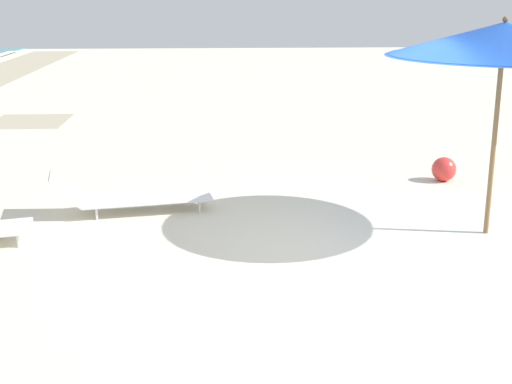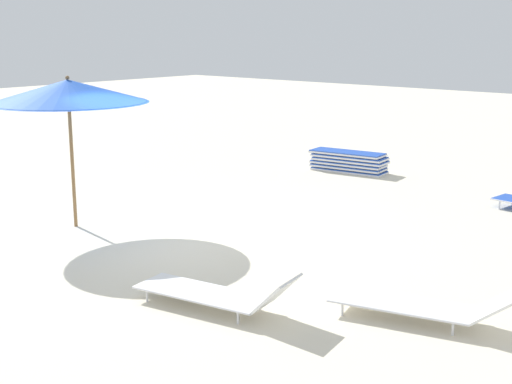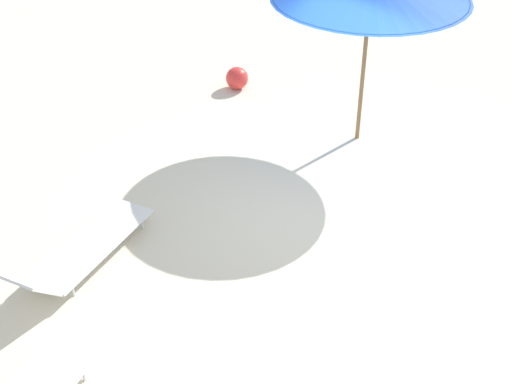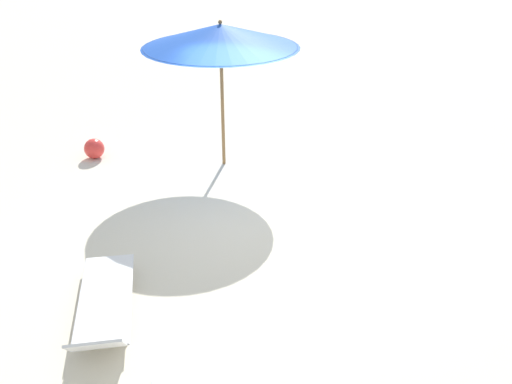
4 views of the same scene
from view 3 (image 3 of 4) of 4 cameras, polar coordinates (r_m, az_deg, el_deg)
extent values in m
cube|color=beige|center=(9.40, 5.67, -2.00)|extent=(60.00, 60.00, 0.16)
cylinder|color=olive|center=(10.48, 8.61, 9.95)|extent=(0.06, 0.06, 2.38)
cylinder|color=silver|center=(7.38, -13.62, -14.01)|extent=(0.03, 0.03, 0.16)
cylinder|color=silver|center=(7.62, -16.89, -12.73)|extent=(0.03, 0.03, 0.16)
cube|color=white|center=(8.74, -13.04, -3.98)|extent=(0.90, 1.84, 0.03)
cylinder|color=silver|center=(8.58, -11.45, -4.56)|extent=(0.34, 1.74, 0.03)
cylinder|color=silver|center=(8.91, -14.56, -3.41)|extent=(0.34, 1.74, 0.03)
cube|color=white|center=(8.04, -17.85, -7.07)|extent=(0.64, 0.50, 0.42)
cylinder|color=silver|center=(9.09, -9.08, -2.52)|extent=(0.03, 0.03, 0.16)
cylinder|color=silver|center=(9.35, -11.67, -1.65)|extent=(0.03, 0.03, 0.16)
cylinder|color=silver|center=(8.28, -14.43, -7.62)|extent=(0.03, 0.03, 0.16)
cylinder|color=silver|center=(8.57, -17.09, -6.50)|extent=(0.03, 0.03, 0.16)
sphere|color=red|center=(12.32, -1.53, 9.09)|extent=(0.39, 0.39, 0.39)
camera|label=1|loc=(6.95, 64.62, -8.94)|focal=50.00mm
camera|label=2|loc=(11.84, -61.67, 6.49)|focal=50.00mm
camera|label=4|loc=(4.05, -67.88, -3.63)|focal=40.00mm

